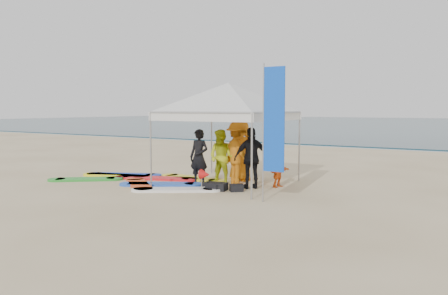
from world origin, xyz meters
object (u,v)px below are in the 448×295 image
person_yellow (221,157)px  surfboard_spread (144,180)px  person_black_a (199,157)px  person_black_b (252,158)px  person_orange_b (241,151)px  canopy_tent (228,83)px  person_orange_a (238,153)px  feather_flag (273,121)px  person_seated (278,171)px  marker_pennant (205,175)px

person_yellow → surfboard_spread: (-2.38, -0.82, -0.80)m
person_black_a → person_yellow: size_ratio=1.01×
person_black_a → person_black_b: 1.68m
person_yellow → person_orange_b: size_ratio=0.87×
canopy_tent → surfboard_spread: canopy_tent is taller
person_orange_a → surfboard_spread: 3.16m
person_black_a → person_orange_a: size_ratio=0.88×
feather_flag → person_seated: bearing=110.3°
person_orange_b → feather_flag: (2.24, -2.51, 1.03)m
feather_flag → marker_pennant: size_ratio=5.31×
person_black_b → feather_flag: bearing=90.0°
feather_flag → marker_pennant: (-2.13, 0.28, -1.50)m
feather_flag → canopy_tent: bearing=142.3°
person_black_b → person_seated: 0.92m
person_black_b → canopy_tent: bearing=-58.9°
person_black_b → canopy_tent: canopy_tent is taller
person_black_a → person_orange_a: 1.17m
person_seated → canopy_tent: 3.01m
person_orange_a → feather_flag: (1.96, -1.80, 1.03)m
person_seated → surfboard_spread: (-4.05, -1.24, -0.43)m
person_yellow → person_orange_a: person_orange_a is taller
person_orange_b → person_seated: size_ratio=2.09×
surfboard_spread → person_orange_b: bearing=33.3°
person_black_b → surfboard_spread: size_ratio=0.32×
person_seated → person_yellow: bearing=115.6°
person_orange_b → feather_flag: bearing=138.3°
person_seated → canopy_tent: size_ratio=0.20×
person_black_b → canopy_tent: size_ratio=0.38×
person_black_a → feather_flag: 3.42m
person_black_a → marker_pennant: (0.85, -0.95, -0.34)m
person_yellow → surfboard_spread: 2.64m
person_seated → surfboard_spread: person_seated is taller
person_yellow → surfboard_spread: bearing=-161.8°
person_orange_b → marker_pennant: size_ratio=3.01×
canopy_tent → feather_flag: size_ratio=1.37×
person_orange_a → marker_pennant: person_orange_a is taller
surfboard_spread → person_seated: bearing=17.1°
canopy_tent → surfboard_spread: (-2.55, -0.93, -3.02)m
person_black_a → person_orange_b: size_ratio=0.87×
person_black_b → marker_pennant: size_ratio=2.77×
person_yellow → person_black_b: (1.13, -0.17, 0.05)m
person_black_b → person_seated: (0.55, 0.60, -0.42)m
person_seated → surfboard_spread: bearing=118.3°
person_orange_a → canopy_tent: canopy_tent is taller
person_yellow → feather_flag: bearing=-34.6°
marker_pennant → surfboard_spread: marker_pennant is taller
feather_flag → marker_pennant: 2.62m
person_seated → canopy_tent: (-1.50, -0.31, 2.59)m
person_orange_a → surfboard_spread: (-2.85, -0.98, -0.92)m
person_black_b → person_seated: bearing=-174.2°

